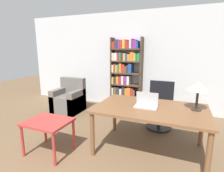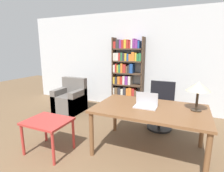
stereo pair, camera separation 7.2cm
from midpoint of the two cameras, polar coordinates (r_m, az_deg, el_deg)
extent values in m
cube|color=silver|center=(4.94, 13.34, 7.81)|extent=(8.00, 0.06, 2.70)
cube|color=brown|center=(2.90, 13.05, -7.27)|extent=(1.75, 1.08, 0.04)
cylinder|color=brown|center=(2.89, -5.97, -15.38)|extent=(0.07, 0.07, 0.73)
cylinder|color=brown|center=(2.61, 29.41, -20.27)|extent=(0.07, 0.07, 0.73)
cylinder|color=brown|center=(3.68, 1.54, -9.08)|extent=(0.07, 0.07, 0.73)
cylinder|color=brown|center=(3.46, 27.95, -11.97)|extent=(0.07, 0.07, 0.73)
cube|color=#B2B2B7|center=(2.87, 11.50, -6.74)|extent=(0.36, 0.21, 0.02)
cube|color=#B2B2B7|center=(2.93, 11.98, -4.06)|extent=(0.36, 0.04, 0.21)
cube|color=navy|center=(2.93, 12.01, -4.01)|extent=(0.32, 0.03, 0.19)
cylinder|color=#2D2319|center=(2.99, 26.36, -7.07)|extent=(0.15, 0.15, 0.01)
cylinder|color=#2D2319|center=(2.95, 26.64, -4.22)|extent=(0.04, 0.04, 0.29)
cone|color=#C6B793|center=(2.90, 27.05, -0.09)|extent=(0.35, 0.35, 0.14)
cylinder|color=black|center=(4.02, 15.60, -12.94)|extent=(0.52, 0.52, 0.04)
cylinder|color=#262626|center=(3.95, 15.74, -10.68)|extent=(0.06, 0.06, 0.30)
cube|color=black|center=(3.88, 15.91, -7.93)|extent=(0.54, 0.54, 0.10)
cube|color=black|center=(4.00, 16.65, -2.45)|extent=(0.51, 0.08, 0.56)
cube|color=#B2332D|center=(3.06, -19.66, -10.79)|extent=(0.70, 0.56, 0.04)
cylinder|color=#B2332D|center=(3.24, -26.58, -15.52)|extent=(0.04, 0.04, 0.52)
cylinder|color=#B2332D|center=(2.83, -17.93, -18.96)|extent=(0.04, 0.04, 0.52)
cylinder|color=#B2332D|center=(3.53, -20.35, -12.62)|extent=(0.04, 0.04, 0.52)
cylinder|color=#B2332D|center=(3.16, -11.84, -15.12)|extent=(0.04, 0.04, 0.52)
cube|color=#66605B|center=(4.96, -13.25, -5.42)|extent=(0.74, 0.68, 0.45)
cube|color=#66605B|center=(5.05, -11.75, 0.25)|extent=(0.74, 0.16, 0.45)
cube|color=#66605B|center=(5.11, -15.90, -4.12)|extent=(0.16, 0.68, 0.61)
cube|color=#66605B|center=(4.77, -10.50, -5.00)|extent=(0.16, 0.68, 0.61)
cube|color=#4C3828|center=(5.09, 1.06, 4.26)|extent=(0.04, 0.28, 1.99)
cube|color=#4C3828|center=(4.83, 10.37, 3.64)|extent=(0.04, 0.28, 1.99)
cube|color=#4C3828|center=(5.17, 5.37, -6.83)|extent=(0.85, 0.28, 0.04)
cube|color=#B72D28|center=(5.25, 1.48, -4.85)|extent=(0.05, 0.24, 0.25)
cube|color=#2D7F47|center=(5.22, 2.26, -4.94)|extent=(0.08, 0.24, 0.25)
cube|color=#333338|center=(5.20, 3.18, -5.18)|extent=(0.09, 0.24, 0.23)
cube|color=brown|center=(5.18, 4.04, -5.44)|extent=(0.06, 0.24, 0.20)
cube|color=brown|center=(5.14, 4.86, -5.31)|extent=(0.09, 0.24, 0.24)
cube|color=#234C99|center=(5.12, 5.62, -5.45)|extent=(0.05, 0.24, 0.23)
cube|color=orange|center=(5.11, 6.23, -5.50)|extent=(0.05, 0.24, 0.23)
cube|color=#2D7F47|center=(5.09, 6.77, -5.49)|extent=(0.04, 0.24, 0.25)
cube|color=#7F338C|center=(5.08, 7.33, -5.69)|extent=(0.04, 0.24, 0.22)
cube|color=#4C3828|center=(5.07, 5.44, -3.28)|extent=(0.85, 0.28, 0.04)
cube|color=silver|center=(5.17, 1.43, -1.54)|extent=(0.04, 0.24, 0.21)
cube|color=brown|center=(5.14, 2.18, -1.52)|extent=(0.09, 0.24, 0.23)
cube|color=#333338|center=(5.11, 3.14, -1.58)|extent=(0.08, 0.24, 0.23)
cube|color=silver|center=(5.09, 4.02, -1.86)|extent=(0.07, 0.24, 0.20)
cube|color=#333338|center=(5.06, 4.88, -1.65)|extent=(0.08, 0.24, 0.25)
cube|color=orange|center=(5.03, 5.72, -1.84)|extent=(0.06, 0.24, 0.23)
cube|color=orange|center=(5.01, 6.62, -1.81)|extent=(0.09, 0.24, 0.25)
cube|color=#B72D28|center=(4.99, 7.59, -1.98)|extent=(0.07, 0.24, 0.24)
cube|color=brown|center=(4.97, 8.30, -2.31)|extent=(0.05, 0.24, 0.19)
cube|color=#4C3828|center=(5.00, 5.52, 0.40)|extent=(0.85, 0.28, 0.04)
cube|color=gold|center=(5.10, 1.50, 2.01)|extent=(0.05, 0.24, 0.19)
cube|color=#333338|center=(5.08, 2.19, 1.99)|extent=(0.07, 0.24, 0.20)
cube|color=orange|center=(5.05, 3.00, 2.01)|extent=(0.07, 0.24, 0.22)
cube|color=#B72D28|center=(5.02, 3.84, 1.97)|extent=(0.07, 0.24, 0.22)
cube|color=silver|center=(5.00, 4.62, 2.01)|extent=(0.06, 0.24, 0.24)
cube|color=#7F338C|center=(4.97, 5.48, 1.96)|extent=(0.08, 0.24, 0.24)
cube|color=silver|center=(4.95, 6.43, 1.90)|extent=(0.07, 0.24, 0.24)
cube|color=#4C3828|center=(4.94, 5.60, 4.18)|extent=(0.85, 0.28, 0.04)
cube|color=silver|center=(5.05, 1.53, 5.80)|extent=(0.05, 0.24, 0.21)
cube|color=#B72D28|center=(5.03, 2.11, 5.97)|extent=(0.05, 0.24, 0.24)
cube|color=gold|center=(5.02, 2.66, 5.77)|extent=(0.04, 0.24, 0.21)
cube|color=#2D7F47|center=(5.00, 3.24, 5.81)|extent=(0.05, 0.24, 0.23)
cube|color=orange|center=(4.97, 3.96, 5.96)|extent=(0.06, 0.24, 0.26)
cube|color=#B72D28|center=(4.95, 4.83, 5.77)|extent=(0.09, 0.24, 0.23)
cube|color=brown|center=(4.93, 5.61, 5.44)|extent=(0.05, 0.24, 0.18)
cube|color=#333338|center=(4.91, 6.22, 5.61)|extent=(0.04, 0.24, 0.22)
cube|color=#234C99|center=(4.89, 7.04, 5.76)|extent=(0.09, 0.24, 0.25)
cube|color=#4C3828|center=(4.91, 5.68, 8.02)|extent=(0.85, 0.28, 0.04)
cube|color=silver|center=(5.03, 1.60, 9.58)|extent=(0.06, 0.24, 0.21)
cube|color=silver|center=(5.00, 2.44, 9.56)|extent=(0.08, 0.24, 0.21)
cube|color=#B72D28|center=(4.97, 3.25, 9.53)|extent=(0.06, 0.24, 0.21)
cube|color=#2D7F47|center=(4.95, 3.90, 9.58)|extent=(0.04, 0.24, 0.22)
cube|color=#333338|center=(4.93, 4.52, 9.52)|extent=(0.06, 0.24, 0.21)
cube|color=gold|center=(4.91, 5.27, 9.43)|extent=(0.06, 0.24, 0.20)
cube|color=#234C99|center=(4.89, 5.95, 9.37)|extent=(0.05, 0.24, 0.20)
cube|color=orange|center=(4.87, 6.66, 9.26)|extent=(0.07, 0.24, 0.18)
cube|color=orange|center=(4.85, 7.59, 9.54)|extent=(0.08, 0.24, 0.24)
cube|color=gold|center=(4.83, 8.47, 9.40)|extent=(0.05, 0.24, 0.22)
cube|color=#2D7F47|center=(4.82, 9.04, 9.23)|extent=(0.04, 0.24, 0.19)
cube|color=#2D7F47|center=(4.80, 9.81, 9.28)|extent=(0.07, 0.24, 0.21)
cube|color=#4C3828|center=(4.89, 5.76, 11.91)|extent=(0.85, 0.28, 0.04)
cube|color=#B72D28|center=(5.02, 1.69, 13.22)|extent=(0.07, 0.24, 0.18)
cube|color=#333338|center=(4.99, 2.63, 13.53)|extent=(0.09, 0.24, 0.24)
cube|color=#7F338C|center=(4.96, 3.55, 13.47)|extent=(0.06, 0.24, 0.23)
cube|color=#B72D28|center=(4.94, 4.27, 13.45)|extent=(0.06, 0.24, 0.22)
cube|color=gold|center=(4.92, 5.09, 13.51)|extent=(0.07, 0.24, 0.24)
cube|color=#B72D28|center=(4.89, 5.89, 13.44)|extent=(0.06, 0.24, 0.23)
cube|color=#B72D28|center=(4.87, 6.57, 13.21)|extent=(0.04, 0.24, 0.19)
cube|color=silver|center=(4.86, 7.19, 13.43)|extent=(0.05, 0.24, 0.23)
cube|color=#7F338C|center=(4.84, 7.81, 13.56)|extent=(0.05, 0.24, 0.25)
cube|color=#7F338C|center=(4.83, 8.63, 13.37)|extent=(0.08, 0.24, 0.22)
cube|color=#234C99|center=(4.81, 9.43, 13.18)|extent=(0.05, 0.24, 0.19)
camera|label=1|loc=(0.04, -89.36, 0.14)|focal=28.00mm
camera|label=2|loc=(0.04, 90.64, -0.14)|focal=28.00mm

